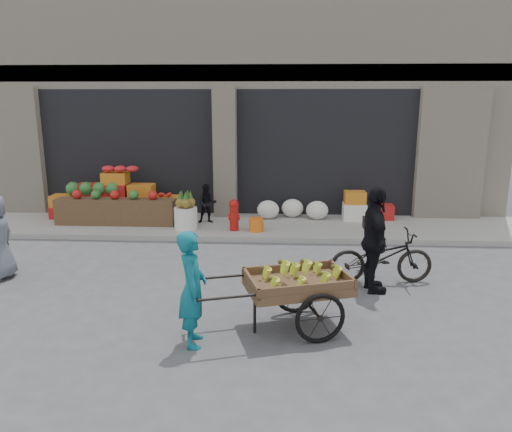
# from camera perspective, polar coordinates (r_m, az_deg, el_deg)

# --- Properties ---
(ground) EXTENTS (80.00, 80.00, 0.00)m
(ground) POSITION_cam_1_polar(r_m,az_deg,el_deg) (7.99, -7.59, -9.15)
(ground) COLOR #424244
(ground) RESTS_ON ground
(sidewalk) EXTENTS (18.00, 2.20, 0.12)m
(sidewalk) POSITION_cam_1_polar(r_m,az_deg,el_deg) (11.81, -3.93, -1.18)
(sidewalk) COLOR gray
(sidewalk) RESTS_ON ground
(building) EXTENTS (14.00, 6.45, 7.00)m
(building) POSITION_cam_1_polar(r_m,az_deg,el_deg) (15.33, -2.27, 14.74)
(building) COLOR beige
(building) RESTS_ON ground
(fruit_display) EXTENTS (3.10, 1.12, 1.24)m
(fruit_display) POSITION_cam_1_polar(r_m,az_deg,el_deg) (12.49, -15.20, 2.06)
(fruit_display) COLOR #A61817
(fruit_display) RESTS_ON sidewalk
(pineapple_bin) EXTENTS (0.52, 0.52, 0.50)m
(pineapple_bin) POSITION_cam_1_polar(r_m,az_deg,el_deg) (11.38, -8.02, -0.26)
(pineapple_bin) COLOR silver
(pineapple_bin) RESTS_ON sidewalk
(fire_hydrant) EXTENTS (0.22, 0.22, 0.71)m
(fire_hydrant) POSITION_cam_1_polar(r_m,az_deg,el_deg) (11.14, -2.53, 0.27)
(fire_hydrant) COLOR #A5140F
(fire_hydrant) RESTS_ON sidewalk
(orange_bucket) EXTENTS (0.32, 0.32, 0.30)m
(orange_bucket) POSITION_cam_1_polar(r_m,az_deg,el_deg) (11.11, 0.02, -1.00)
(orange_bucket) COLOR orange
(orange_bucket) RESTS_ON sidewalk
(right_bay_goods) EXTENTS (3.35, 0.60, 0.70)m
(right_bay_goods) POSITION_cam_1_polar(r_m,az_deg,el_deg) (12.28, 8.59, 0.94)
(right_bay_goods) COLOR silver
(right_bay_goods) RESTS_ON sidewalk
(seated_person) EXTENTS (0.51, 0.43, 0.93)m
(seated_person) POSITION_cam_1_polar(r_m,az_deg,el_deg) (11.83, -5.60, 1.42)
(seated_person) COLOR black
(seated_person) RESTS_ON sidewalk
(banana_cart) EXTENTS (2.43, 1.52, 0.95)m
(banana_cart) POSITION_cam_1_polar(r_m,az_deg,el_deg) (6.68, 4.38, -7.35)
(banana_cart) COLOR brown
(banana_cart) RESTS_ON ground
(vendor_woman) EXTENTS (0.43, 0.59, 1.49)m
(vendor_woman) POSITION_cam_1_polar(r_m,az_deg,el_deg) (6.30, -7.28, -8.25)
(vendor_woman) COLOR #0E5E6E
(vendor_woman) RESTS_ON ground
(bicycle) EXTENTS (1.76, 0.75, 0.90)m
(bicycle) POSITION_cam_1_polar(r_m,az_deg,el_deg) (8.61, 14.13, -4.55)
(bicycle) COLOR black
(bicycle) RESTS_ON ground
(cyclist) EXTENTS (0.51, 1.04, 1.71)m
(cyclist) POSITION_cam_1_polar(r_m,az_deg,el_deg) (8.08, 13.42, -2.70)
(cyclist) COLOR black
(cyclist) RESTS_ON ground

